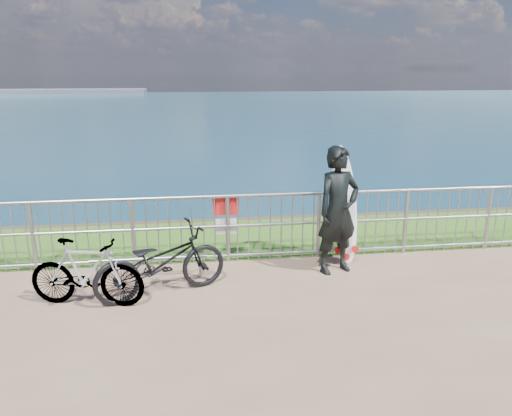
{
  "coord_description": "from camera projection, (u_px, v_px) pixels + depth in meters",
  "views": [
    {
      "loc": [
        -1.07,
        -6.03,
        3.05
      ],
      "look_at": [
        -0.1,
        1.2,
        1.0
      ],
      "focal_mm": 35.0,
      "sensor_mm": 36.0,
      "label": 1
    }
  ],
  "objects": [
    {
      "name": "grass_strip",
      "position": [
        251.0,
        237.0,
        9.29
      ],
      "size": [
        120.0,
        120.0,
        0.0
      ],
      "primitive_type": "plane",
      "color": "#30621B",
      "rests_on": "ground"
    },
    {
      "name": "seascape",
      "position": [
        38.0,
        94.0,
        142.94
      ],
      "size": [
        260.0,
        260.0,
        5.0
      ],
      "color": "brown",
      "rests_on": "ground"
    },
    {
      "name": "railing",
      "position": [
        259.0,
        226.0,
        8.08
      ],
      "size": [
        10.06,
        0.1,
        1.13
      ],
      "color": "gray",
      "rests_on": "ground"
    },
    {
      "name": "surfer",
      "position": [
        338.0,
        210.0,
        7.53
      ],
      "size": [
        0.83,
        0.68,
        1.95
      ],
      "primitive_type": "imported",
      "rotation": [
        0.0,
        0.0,
        0.35
      ],
      "color": "black",
      "rests_on": "ground"
    },
    {
      "name": "surfboard",
      "position": [
        345.0,
        210.0,
        7.95
      ],
      "size": [
        0.62,
        0.59,
        1.89
      ],
      "color": "silver",
      "rests_on": "ground"
    },
    {
      "name": "bicycle_near",
      "position": [
        161.0,
        262.0,
        6.82
      ],
      "size": [
        1.97,
        1.29,
        0.98
      ],
      "primitive_type": "imported",
      "rotation": [
        0.0,
        0.0,
        1.95
      ],
      "color": "black",
      "rests_on": "ground"
    },
    {
      "name": "bicycle_far",
      "position": [
        86.0,
        273.0,
        6.54
      ],
      "size": [
        1.6,
        0.78,
        0.93
      ],
      "primitive_type": "imported",
      "rotation": [
        0.0,
        0.0,
        1.34
      ],
      "color": "black",
      "rests_on": "ground"
    },
    {
      "name": "bike_rack",
      "position": [
        149.0,
        261.0,
        7.38
      ],
      "size": [
        1.71,
        0.05,
        0.36
      ],
      "color": "gray",
      "rests_on": "ground"
    }
  ]
}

